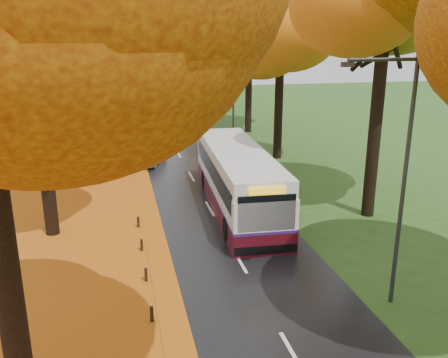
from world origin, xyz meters
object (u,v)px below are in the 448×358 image
object	(u,v)px
bus	(238,178)
car_white	(149,152)
streetlamp_far	(186,70)
streetlamp_near	(399,166)
streetlamp_mid	(230,90)
car_dark	(135,110)
car_silver	(140,118)

from	to	relation	value
bus	car_white	distance (m)	10.96
streetlamp_far	car_white	size ratio (longest dim) A/B	1.81
streetlamp_near	bus	size ratio (longest dim) A/B	0.68
streetlamp_near	bus	world-z (taller)	streetlamp_near
streetlamp_mid	car_white	world-z (taller)	streetlamp_mid
car_white	streetlamp_near	bearing A→B (deg)	-53.01
streetlamp_mid	streetlamp_far	xyz separation A→B (m)	(0.00, 22.00, 0.00)
streetlamp_near	car_white	bearing A→B (deg)	107.38
streetlamp_far	car_white	world-z (taller)	streetlamp_far
streetlamp_mid	car_dark	distance (m)	20.58
streetlamp_near	streetlamp_mid	world-z (taller)	same
bus	car_silver	distance (m)	25.34
car_silver	streetlamp_mid	bearing A→B (deg)	-71.99
car_white	bus	bearing A→B (deg)	-50.19
streetlamp_mid	bus	distance (m)	12.77
streetlamp_near	car_white	world-z (taller)	streetlamp_near
streetlamp_near	bus	bearing A→B (deg)	104.35
bus	car_white	size ratio (longest dim) A/B	2.67
streetlamp_near	car_silver	world-z (taller)	streetlamp_near
streetlamp_near	car_white	xyz separation A→B (m)	(-6.30, 20.11, -3.92)
streetlamp_near	streetlamp_mid	distance (m)	22.00
streetlamp_near	car_silver	bearing A→B (deg)	99.86
streetlamp_mid	bus	xyz separation A→B (m)	(-2.52, -12.14, -3.06)
streetlamp_mid	car_white	size ratio (longest dim) A/B	1.81
streetlamp_near	streetlamp_far	bearing A→B (deg)	90.00
car_white	car_dark	distance (m)	21.05
streetlamp_near	car_dark	bearing A→B (deg)	98.70
streetlamp_mid	car_silver	bearing A→B (deg)	115.14
streetlamp_mid	car_white	xyz separation A→B (m)	(-6.30, -1.89, -3.92)
car_white	car_silver	world-z (taller)	car_silver
streetlamp_near	streetlamp_mid	xyz separation A→B (m)	(0.00, 22.00, 0.00)
streetlamp_near	car_white	distance (m)	21.44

